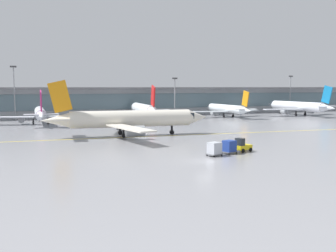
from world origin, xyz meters
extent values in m
plane|color=gray|center=(0.00, 0.00, 0.00)|extent=(400.00, 400.00, 0.00)
cube|color=yellow|center=(-2.15, 26.37, 0.00)|extent=(109.71, 8.74, 0.01)
cube|color=#9EA3A8|center=(0.00, 81.80, 4.50)|extent=(211.29, 8.00, 9.00)
cube|color=slate|center=(0.00, 77.72, 4.95)|extent=(202.83, 0.16, 5.04)
cube|color=slate|center=(0.00, 80.30, 9.30)|extent=(219.74, 11.00, 0.60)
cylinder|color=silver|center=(-18.27, 61.27, 2.80)|extent=(2.91, 19.60, 2.72)
cone|color=silver|center=(-18.16, 72.68, 2.80)|extent=(2.61, 3.29, 2.58)
cube|color=black|center=(-18.18, 70.51, 3.14)|extent=(2.14, 2.47, 0.95)
cone|color=silver|center=(-18.39, 49.31, 2.80)|extent=(2.35, 4.37, 2.31)
cube|color=silver|center=(-25.24, 59.73, 2.05)|extent=(11.46, 5.65, 0.22)
cylinder|color=#999EA3|center=(-22.99, 60.91, 1.30)|extent=(1.71, 2.89, 1.68)
cube|color=silver|center=(-11.33, 59.60, 2.05)|extent=(11.47, 5.46, 0.22)
cylinder|color=#999EA3|center=(-13.56, 60.82, 1.30)|extent=(1.71, 2.89, 1.68)
cube|color=#B21E66|center=(-18.38, 50.18, 6.48)|extent=(0.32, 3.67, 5.12)
cube|color=silver|center=(-20.37, 50.51, 3.21)|extent=(4.02, 1.96, 0.19)
cube|color=silver|center=(-16.37, 50.48, 3.21)|extent=(4.02, 1.96, 0.19)
cylinder|color=black|center=(-18.21, 68.12, 0.72)|extent=(0.35, 0.35, 1.44)
cylinder|color=black|center=(-18.21, 68.12, 0.36)|extent=(0.45, 0.72, 0.72)
cylinder|color=black|center=(-20.12, 59.69, 0.72)|extent=(0.35, 0.35, 1.44)
cylinder|color=black|center=(-20.12, 59.69, 0.36)|extent=(0.45, 0.72, 0.72)
cylinder|color=black|center=(-16.45, 59.65, 0.72)|extent=(0.35, 0.35, 1.44)
cylinder|color=black|center=(-16.45, 59.65, 0.36)|extent=(0.45, 0.72, 0.72)
cylinder|color=white|center=(10.73, 62.91, 3.17)|extent=(4.84, 22.34, 3.08)
cone|color=white|center=(11.76, 75.80, 3.17)|extent=(3.21, 3.92, 2.92)
cube|color=black|center=(11.56, 73.35, 3.55)|extent=(2.61, 2.95, 1.08)
cone|color=white|center=(9.65, 49.41, 3.17)|extent=(3.00, 5.12, 2.62)
cube|color=white|center=(2.73, 61.74, 2.32)|extent=(12.89, 7.18, 0.25)
cylinder|color=#999EA3|center=(5.37, 62.89, 1.47)|extent=(2.16, 3.40, 1.90)
cube|color=white|center=(18.44, 60.48, 2.32)|extent=(13.00, 5.36, 0.25)
cylinder|color=#999EA3|center=(16.02, 62.04, 1.47)|extent=(2.16, 3.40, 1.90)
cube|color=red|center=(9.73, 50.39, 7.33)|extent=(0.66, 4.16, 5.80)
cube|color=white|center=(7.50, 50.93, 3.63)|extent=(4.69, 2.53, 0.22)
cube|color=white|center=(12.01, 50.57, 3.63)|extent=(4.69, 2.53, 0.22)
cylinder|color=black|center=(11.35, 70.65, 0.81)|extent=(0.40, 0.40, 1.63)
cylinder|color=black|center=(11.35, 70.65, 0.41)|extent=(0.56, 0.85, 0.81)
cylinder|color=black|center=(8.51, 61.27, 0.81)|extent=(0.40, 0.40, 1.63)
cylinder|color=black|center=(8.51, 61.27, 0.41)|extent=(0.56, 0.85, 0.81)
cylinder|color=black|center=(12.66, 60.94, 0.81)|extent=(0.40, 0.40, 1.63)
cylinder|color=black|center=(12.66, 60.94, 0.41)|extent=(0.56, 0.85, 0.81)
cylinder|color=white|center=(39.19, 63.63, 2.69)|extent=(3.53, 18.94, 2.62)
cone|color=white|center=(38.66, 74.60, 2.69)|extent=(2.63, 3.26, 2.49)
cube|color=black|center=(38.76, 72.51, 3.02)|extent=(2.15, 2.45, 0.92)
cone|color=white|center=(39.75, 52.13, 2.69)|extent=(2.42, 4.29, 2.22)
cube|color=white|center=(32.58, 61.77, 1.97)|extent=(11.05, 4.87, 0.22)
cylinder|color=#999EA3|center=(34.67, 63.03, 1.25)|extent=(1.75, 2.85, 1.62)
cube|color=white|center=(45.95, 62.42, 1.97)|extent=(10.99, 5.81, 0.22)
cylinder|color=#999EA3|center=(43.74, 63.47, 1.25)|extent=(1.75, 2.85, 1.62)
cube|color=orange|center=(39.71, 52.97, 6.23)|extent=(0.45, 3.54, 4.93)
cube|color=white|center=(37.77, 53.18, 3.09)|extent=(3.93, 2.03, 0.18)
cube|color=white|center=(41.61, 53.37, 3.09)|extent=(3.93, 2.03, 0.18)
cylinder|color=black|center=(38.87, 70.21, 0.69)|extent=(0.34, 0.34, 1.38)
cylinder|color=black|center=(38.87, 70.21, 0.35)|extent=(0.46, 0.71, 0.69)
cylinder|color=black|center=(37.50, 62.01, 0.69)|extent=(0.34, 0.34, 1.38)
cylinder|color=black|center=(37.50, 62.01, 0.35)|extent=(0.46, 0.71, 0.69)
cylinder|color=black|center=(41.03, 62.18, 0.69)|extent=(0.34, 0.34, 1.38)
cylinder|color=black|center=(41.03, 62.18, 0.35)|extent=(0.46, 0.71, 0.69)
cylinder|color=silver|center=(65.35, 60.94, 3.17)|extent=(4.81, 22.33, 3.08)
cone|color=silver|center=(64.33, 73.83, 3.17)|extent=(3.20, 3.91, 2.92)
cube|color=black|center=(64.52, 71.37, 3.55)|extent=(2.61, 2.95, 1.08)
cone|color=silver|center=(66.41, 47.45, 3.17)|extent=(2.99, 5.11, 2.62)
cube|color=silver|center=(57.64, 58.52, 2.32)|extent=(12.99, 5.37, 0.25)
cylinder|color=#999EA3|center=(60.06, 60.07, 1.47)|extent=(2.15, 3.40, 1.90)
cube|color=silver|center=(73.34, 59.76, 2.32)|extent=(12.88, 7.16, 0.25)
cylinder|color=#999EA3|center=(70.70, 60.91, 1.47)|extent=(2.15, 3.40, 1.90)
cube|color=#1472B2|center=(66.33, 48.43, 7.33)|extent=(0.65, 4.16, 5.79)
cube|color=silver|center=(64.05, 48.61, 3.63)|extent=(4.68, 2.52, 0.22)
cube|color=silver|center=(68.56, 48.97, 3.63)|extent=(4.68, 2.52, 0.22)
cylinder|color=black|center=(64.74, 68.67, 0.81)|extent=(0.40, 0.40, 1.63)
cylinder|color=black|center=(64.74, 68.67, 0.41)|extent=(0.56, 0.85, 0.81)
cylinder|color=black|center=(63.41, 58.98, 0.81)|extent=(0.40, 0.40, 1.63)
cylinder|color=black|center=(63.41, 58.98, 0.41)|extent=(0.56, 0.85, 0.81)
cylinder|color=black|center=(67.56, 59.30, 0.81)|extent=(0.40, 0.40, 1.63)
cylinder|color=black|center=(67.56, 59.30, 0.41)|extent=(0.56, 0.85, 0.81)
cylinder|color=silver|center=(-2.15, 28.37, 3.42)|extent=(24.14, 5.14, 3.33)
cone|color=silver|center=(11.78, 27.30, 3.42)|extent=(4.22, 3.46, 3.16)
cube|color=black|center=(9.13, 27.51, 3.84)|extent=(3.18, 2.82, 1.16)
cone|color=silver|center=(-16.74, 29.48, 3.42)|extent=(5.52, 3.22, 2.83)
cube|color=silver|center=(-3.45, 37.00, 2.51)|extent=(7.71, 13.93, 0.27)
cylinder|color=#999EA3|center=(-2.20, 34.16, 1.59)|extent=(3.67, 2.32, 2.05)
cube|color=silver|center=(-4.75, 20.03, 2.51)|extent=(5.84, 14.05, 0.27)
cylinder|color=#999EA3|center=(-3.08, 22.65, 1.59)|extent=(3.67, 2.32, 2.05)
cube|color=orange|center=(-15.68, 29.40, 7.93)|extent=(4.50, 0.69, 6.26)
cube|color=silver|center=(-15.10, 31.81, 3.92)|extent=(2.71, 5.06, 0.23)
cube|color=silver|center=(-15.48, 26.93, 3.92)|extent=(2.71, 5.06, 0.23)
cylinder|color=black|center=(6.21, 27.73, 0.88)|extent=(0.43, 0.43, 1.76)
cylinder|color=black|center=(6.21, 27.73, 0.44)|extent=(0.92, 0.60, 0.88)
cylinder|color=black|center=(-3.93, 30.76, 0.88)|extent=(0.43, 0.43, 1.76)
cylinder|color=black|center=(-3.93, 30.76, 0.44)|extent=(0.92, 0.60, 0.88)
cylinder|color=black|center=(-4.27, 26.27, 0.88)|extent=(0.43, 0.43, 1.76)
cylinder|color=black|center=(-4.27, 26.27, 0.44)|extent=(0.92, 0.60, 0.88)
cube|color=yellow|center=(8.81, 4.67, 0.65)|extent=(2.89, 2.08, 0.70)
cube|color=#1E2328|center=(8.09, 4.46, 1.55)|extent=(1.22, 1.45, 1.10)
cylinder|color=black|center=(9.42, 5.58, 0.30)|extent=(0.64, 0.38, 0.60)
cylinder|color=black|center=(9.82, 4.24, 0.30)|extent=(0.64, 0.38, 0.60)
cylinder|color=black|center=(7.79, 5.10, 0.30)|extent=(0.64, 0.38, 0.60)
cylinder|color=black|center=(8.19, 3.76, 0.30)|extent=(0.64, 0.38, 0.60)
cube|color=#595B60|center=(5.90, 3.80, 0.28)|extent=(2.47, 2.13, 0.12)
cube|color=navy|center=(5.90, 3.80, 1.14)|extent=(1.96, 1.89, 1.60)
cylinder|color=black|center=(6.42, 4.69, 0.11)|extent=(0.24, 0.16, 0.22)
cylinder|color=black|center=(6.82, 3.35, 0.11)|extent=(0.24, 0.16, 0.22)
cylinder|color=black|center=(4.98, 4.26, 0.11)|extent=(0.24, 0.16, 0.22)
cylinder|color=black|center=(5.38, 2.92, 0.11)|extent=(0.24, 0.16, 0.22)
cube|color=#595B60|center=(3.00, 2.94, 0.28)|extent=(2.47, 2.13, 0.12)
cube|color=#B2B7C1|center=(3.00, 2.94, 1.14)|extent=(1.96, 1.89, 1.60)
cylinder|color=black|center=(3.52, 3.82, 0.11)|extent=(0.24, 0.16, 0.22)
cylinder|color=black|center=(3.92, 2.48, 0.11)|extent=(0.24, 0.16, 0.22)
cylinder|color=black|center=(2.08, 3.39, 0.11)|extent=(0.24, 0.16, 0.22)
cylinder|color=black|center=(2.48, 2.05, 0.11)|extent=(0.24, 0.16, 0.22)
cylinder|color=gray|center=(-24.80, 74.87, 7.66)|extent=(0.36, 0.36, 15.33)
cube|color=#3F3F42|center=(-24.80, 74.87, 15.58)|extent=(1.80, 0.30, 0.50)
cylinder|color=gray|center=(24.80, 72.64, 6.15)|extent=(0.36, 0.36, 12.30)
cube|color=#3F3F42|center=(24.80, 72.64, 12.55)|extent=(1.80, 0.30, 0.50)
cylinder|color=gray|center=(73.41, 74.71, 6.76)|extent=(0.36, 0.36, 13.51)
cube|color=#3F3F42|center=(73.41, 74.71, 13.76)|extent=(1.80, 0.30, 0.50)
camera|label=1|loc=(-21.66, -43.61, 9.74)|focal=40.06mm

